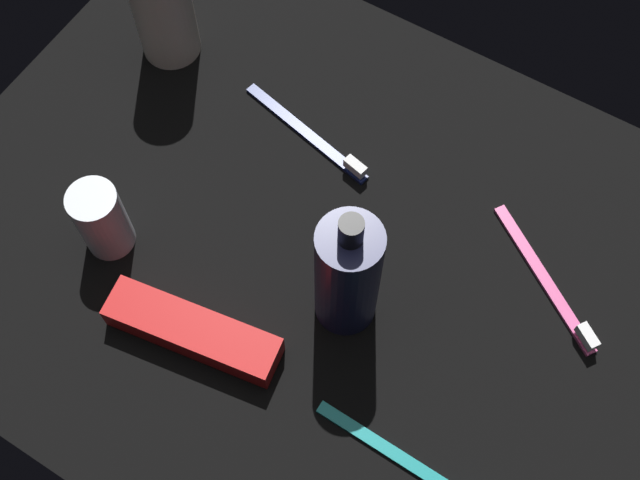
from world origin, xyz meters
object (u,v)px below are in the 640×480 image
toothbrush_teal (412,464)px  toothpaste_box_red (193,331)px  lotion_bottle (348,275)px  deodorant_stick (102,220)px  toothbrush_pink (550,285)px  toothbrush_navy (313,137)px

toothbrush_teal → toothpaste_box_red: bearing=0.4°
lotion_bottle → deodorant_stick: lotion_bottle is taller
deodorant_stick → toothbrush_teal: 38.54cm
lotion_bottle → toothbrush_pink: lotion_bottle is taller
deodorant_stick → toothpaste_box_red: deodorant_stick is taller
toothbrush_navy → toothbrush_teal: (-26.48, 25.74, 0.00)cm
deodorant_stick → toothbrush_pink: (-41.68, -18.86, -3.87)cm
toothpaste_box_red → toothbrush_navy: bearing=-94.4°
deodorant_stick → toothpaste_box_red: size_ratio=0.51×
deodorant_stick → toothbrush_teal: deodorant_stick is taller
deodorant_stick → toothbrush_navy: (-11.65, -21.60, -3.87)cm
deodorant_stick → toothbrush_teal: (-38.13, 4.14, -3.87)cm
toothbrush_navy → lotion_bottle: bearing=130.7°
lotion_bottle → toothbrush_teal: (-13.22, 10.36, -7.50)cm
toothbrush_pink → toothpaste_box_red: 36.27cm
toothbrush_pink → toothbrush_navy: bearing=-5.2°
deodorant_stick → toothpaste_box_red: (-13.77, 4.29, -2.88)cm
lotion_bottle → toothbrush_pink: bearing=-143.0°
lotion_bottle → toothbrush_pink: size_ratio=1.19×
deodorant_stick → toothbrush_navy: deodorant_stick is taller
deodorant_stick → toothbrush_navy: size_ratio=0.50×
toothbrush_pink → toothbrush_navy: size_ratio=0.88×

